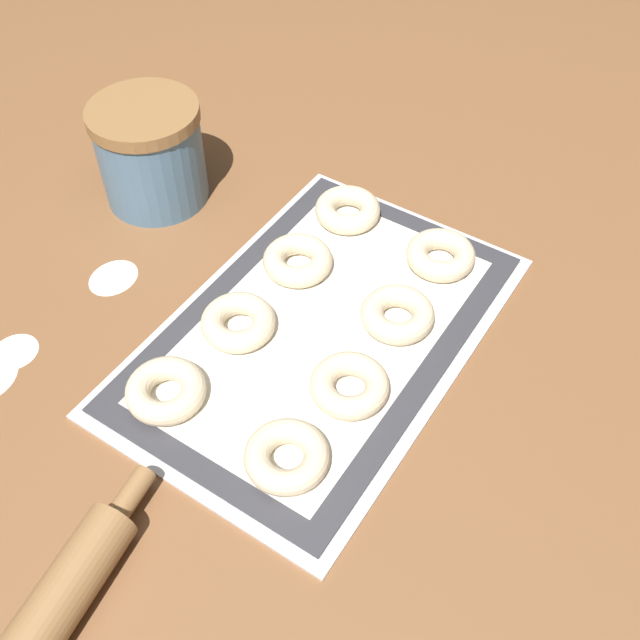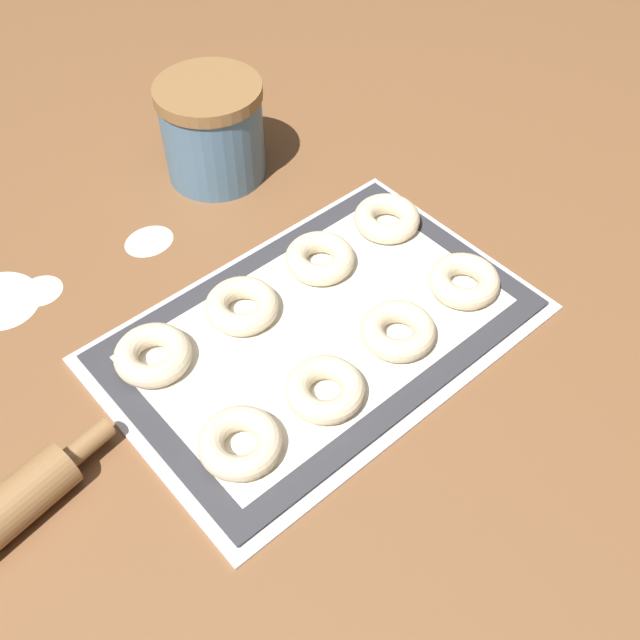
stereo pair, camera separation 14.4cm
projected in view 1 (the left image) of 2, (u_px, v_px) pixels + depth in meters
The scene contains 14 objects.
ground_plane at pixel (306, 342), 0.81m from camera, with size 2.80×2.80×0.00m, color brown.
baking_tray at pixel (320, 332), 0.82m from camera, with size 0.46×0.30×0.01m.
baking_mat at pixel (320, 329), 0.81m from camera, with size 0.44×0.28×0.00m.
bagel_front_far_left at pixel (287, 456), 0.69m from camera, with size 0.08×0.08×0.03m.
bagel_front_mid_left at pixel (350, 385), 0.75m from camera, with size 0.08×0.08×0.03m.
bagel_front_mid_right at pixel (397, 314), 0.81m from camera, with size 0.08×0.08×0.03m.
bagel_front_far_right at pixel (441, 255), 0.87m from camera, with size 0.08×0.08×0.03m.
bagel_back_far_left at pixel (166, 390), 0.74m from camera, with size 0.08×0.08×0.03m.
bagel_back_mid_left at pixel (238, 322), 0.80m from camera, with size 0.08×0.08×0.03m.
bagel_back_mid_right at pixel (298, 260), 0.86m from camera, with size 0.08×0.08×0.03m.
bagel_back_far_right at pixel (348, 210), 0.92m from camera, with size 0.08×0.08×0.03m.
flour_canister at pixel (151, 153), 0.93m from camera, with size 0.14×0.14×0.13m.
flour_patch_near at pixel (15, 351), 0.80m from camera, with size 0.05×0.05×0.00m.
flour_patch_side at pixel (113, 277), 0.88m from camera, with size 0.06×0.05×0.00m.
Camera 1 is at (-0.42, -0.29, 0.63)m, focal length 42.00 mm.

